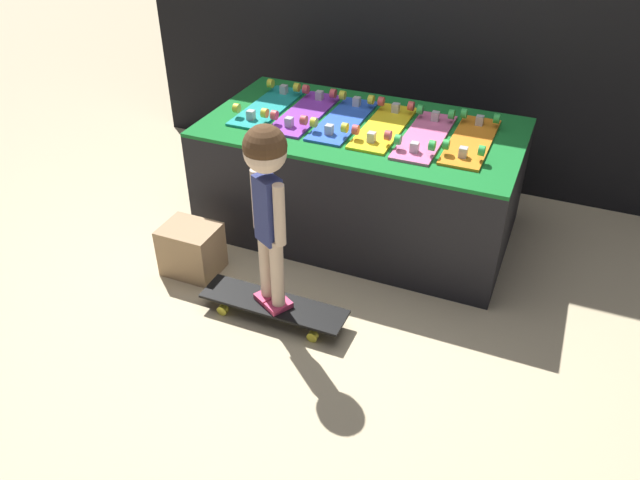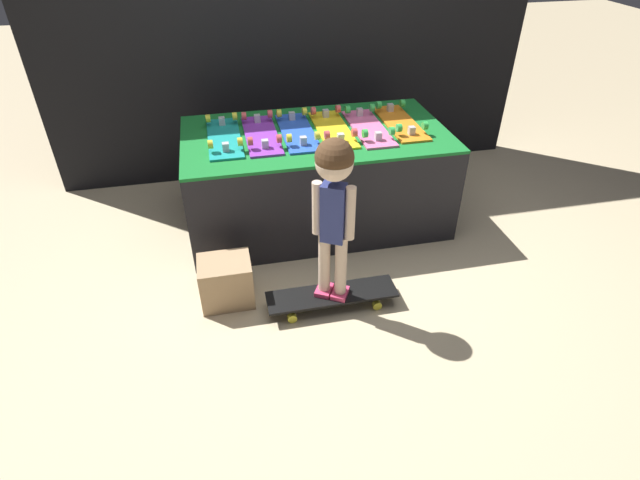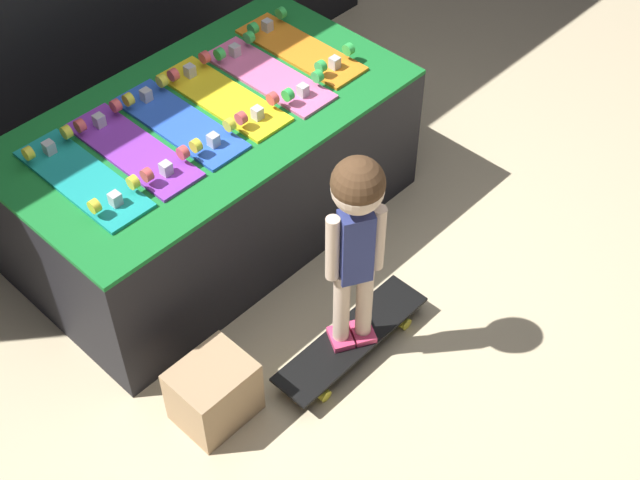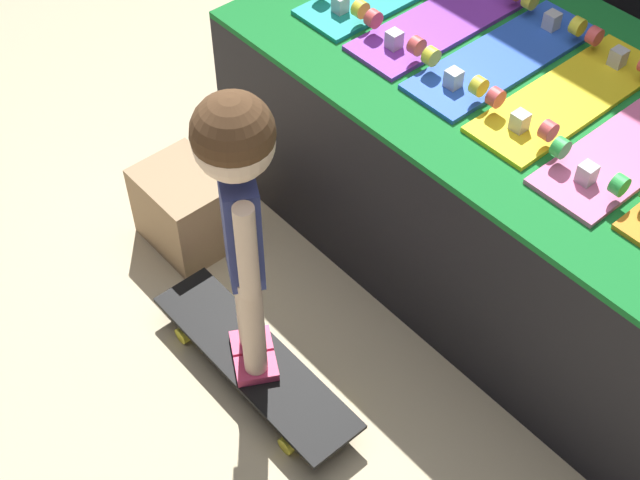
{
  "view_description": "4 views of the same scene",
  "coord_description": "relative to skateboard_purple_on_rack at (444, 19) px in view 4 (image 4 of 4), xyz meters",
  "views": [
    {
      "loc": [
        1.03,
        -2.37,
        2.08
      ],
      "look_at": [
        0.04,
        -0.05,
        0.36
      ],
      "focal_mm": 35.0,
      "sensor_mm": 36.0,
      "label": 1
    },
    {
      "loc": [
        -0.63,
        -2.37,
        1.97
      ],
      "look_at": [
        -0.13,
        -0.06,
        0.31
      ],
      "focal_mm": 28.0,
      "sensor_mm": 36.0,
      "label": 2
    },
    {
      "loc": [
        -1.78,
        -1.72,
        2.97
      ],
      "look_at": [
        -0.03,
        -0.04,
        0.42
      ],
      "focal_mm": 50.0,
      "sensor_mm": 36.0,
      "label": 3
    },
    {
      "loc": [
        1.12,
        -1.11,
        2.2
      ],
      "look_at": [
        -0.15,
        0.0,
        0.35
      ],
      "focal_mm": 50.0,
      "sensor_mm": 36.0,
      "label": 4
    }
  ],
  "objects": [
    {
      "name": "ground_plane",
      "position": [
        0.36,
        -0.67,
        -0.68
      ],
      "size": [
        16.0,
        16.0,
        0.0
      ],
      "primitive_type": "plane",
      "color": "beige"
    },
    {
      "name": "display_rack",
      "position": [
        0.36,
        -0.02,
        -0.35
      ],
      "size": [
        1.74,
        0.96,
        0.66
      ],
      "color": "black",
      "rests_on": "ground_plane"
    },
    {
      "name": "skateboard_purple_on_rack",
      "position": [
        0.0,
        0.0,
        0.0
      ],
      "size": [
        0.21,
        0.64,
        0.09
      ],
      "color": "purple",
      "rests_on": "display_rack"
    },
    {
      "name": "skateboard_blue_on_rack",
      "position": [
        0.24,
        -0.0,
        0.0
      ],
      "size": [
        0.21,
        0.64,
        0.09
      ],
      "color": "blue",
      "rests_on": "display_rack"
    },
    {
      "name": "skateboard_yellow_on_rack",
      "position": [
        0.47,
        -0.01,
        0.0
      ],
      "size": [
        0.21,
        0.64,
        0.09
      ],
      "color": "yellow",
      "rests_on": "display_rack"
    },
    {
      "name": "skateboard_pink_on_rack",
      "position": [
        0.71,
        -0.03,
        0.0
      ],
      "size": [
        0.21,
        0.64,
        0.09
      ],
      "color": "pink",
      "rests_on": "display_rack"
    },
    {
      "name": "skateboard_on_floor",
      "position": [
        0.25,
        -0.96,
        -0.61
      ],
      "size": [
        0.74,
        0.19,
        0.09
      ],
      "color": "black",
      "rests_on": "ground_plane"
    },
    {
      "name": "child",
      "position": [
        0.25,
        -0.96,
        0.07
      ],
      "size": [
        0.21,
        0.19,
        0.94
      ],
      "rotation": [
        0.0,
        0.0,
        -0.51
      ],
      "color": "#E03D6B",
      "rests_on": "skateboard_on_floor"
    },
    {
      "name": "storage_box",
      "position": [
        -0.33,
        -0.78,
        -0.54
      ],
      "size": [
        0.3,
        0.24,
        0.28
      ],
      "color": "tan",
      "rests_on": "ground_plane"
    }
  ]
}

